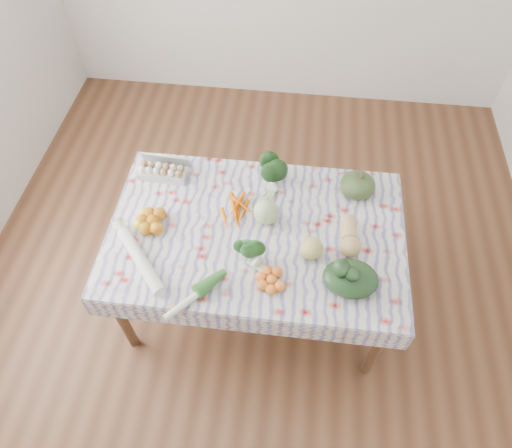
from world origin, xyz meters
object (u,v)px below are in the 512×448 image
(cabbage, at_px, (266,212))
(dining_table, at_px, (256,239))
(grapefruit, at_px, (311,248))
(butternut_squash, at_px, (350,236))
(kabocha_squash, at_px, (358,185))
(egg_carton, at_px, (162,172))

(cabbage, bearing_deg, dining_table, -121.20)
(dining_table, height_order, grapefruit, grapefruit)
(dining_table, xyz_separation_m, butternut_squash, (0.51, -0.02, 0.14))
(kabocha_squash, relative_size, grapefruit, 1.66)
(butternut_squash, distance_m, grapefruit, 0.23)
(kabocha_squash, bearing_deg, egg_carton, -179.48)
(kabocha_squash, distance_m, cabbage, 0.57)
(egg_carton, height_order, cabbage, cabbage)
(dining_table, height_order, egg_carton, egg_carton)
(dining_table, distance_m, butternut_squash, 0.53)
(dining_table, relative_size, butternut_squash, 6.55)
(egg_carton, xyz_separation_m, cabbage, (0.66, -0.25, 0.03))
(dining_table, bearing_deg, butternut_squash, -1.87)
(egg_carton, xyz_separation_m, butternut_squash, (1.13, -0.35, 0.02))
(egg_carton, height_order, kabocha_squash, kabocha_squash)
(kabocha_squash, bearing_deg, butternut_squash, -97.28)
(kabocha_squash, relative_size, butternut_squash, 0.84)
(butternut_squash, relative_size, grapefruit, 1.97)
(dining_table, bearing_deg, egg_carton, 151.35)
(kabocha_squash, bearing_deg, grapefruit, -117.61)
(dining_table, height_order, butternut_squash, butternut_squash)
(butternut_squash, bearing_deg, dining_table, 174.35)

